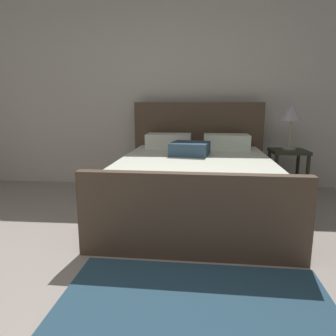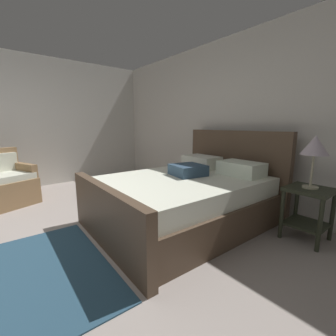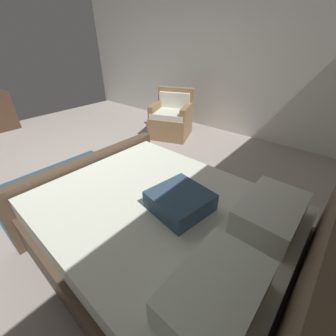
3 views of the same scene
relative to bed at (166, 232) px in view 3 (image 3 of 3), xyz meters
name	(u,v)px [view 3 (image 3 of 3)]	position (x,y,z in m)	size (l,w,h in m)	color
ground_plane	(87,167)	(-0.47, -2.03, -0.36)	(5.60, 6.41, 0.02)	#A59992
wall_side_left	(193,60)	(-3.33, -2.03, 0.98)	(0.12, 6.53, 2.65)	silver
bed	(166,232)	(0.00, 0.00, 0.00)	(1.80, 2.22, 1.20)	brown
armchair	(172,118)	(-2.35, -1.82, 0.00)	(0.94, 0.93, 0.90)	#916F4A
area_rug	(64,184)	(0.00, -1.84, -0.34)	(1.64, 1.28, 0.01)	#294A61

